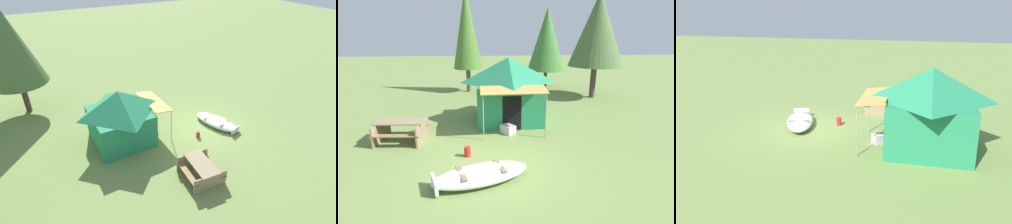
# 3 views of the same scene
# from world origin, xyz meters

# --- Properties ---
(ground_plane) EXTENTS (80.00, 80.00, 0.00)m
(ground_plane) POSITION_xyz_m (0.00, 0.00, 0.00)
(ground_plane) COLOR olive
(beached_rowboat) EXTENTS (2.86, 1.88, 0.40)m
(beached_rowboat) POSITION_xyz_m (-0.33, -0.81, 0.21)
(beached_rowboat) COLOR silver
(beached_rowboat) RESTS_ON ground_plane
(canvas_cabin_tent) EXTENTS (3.09, 3.92, 2.83)m
(canvas_cabin_tent) POSITION_xyz_m (0.84, 4.38, 1.47)
(canvas_cabin_tent) COLOR #248154
(canvas_cabin_tent) RESTS_ON ground_plane
(picnic_table) EXTENTS (1.81, 1.64, 0.77)m
(picnic_table) POSITION_xyz_m (-3.27, 2.27, 0.48)
(picnic_table) COLOR #917C5A
(picnic_table) RESTS_ON ground_plane
(cooler_box) EXTENTS (0.63, 0.68, 0.33)m
(cooler_box) POSITION_xyz_m (0.70, 2.72, 0.17)
(cooler_box) COLOR silver
(cooler_box) RESTS_ON ground_plane
(fuel_can) EXTENTS (0.24, 0.24, 0.33)m
(fuel_can) POSITION_xyz_m (-0.78, 0.74, 0.16)
(fuel_can) COLOR red
(fuel_can) RESTS_ON ground_plane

